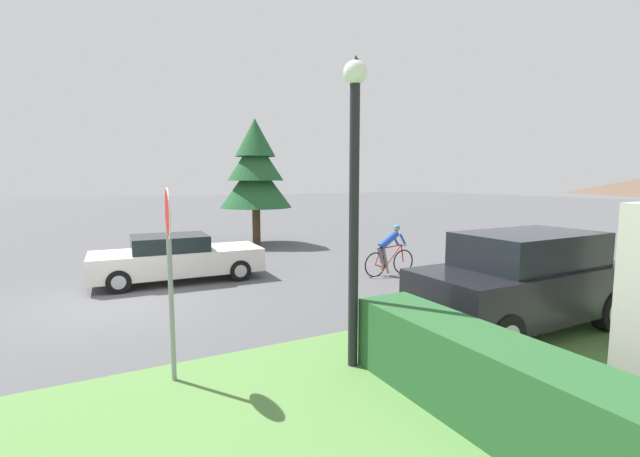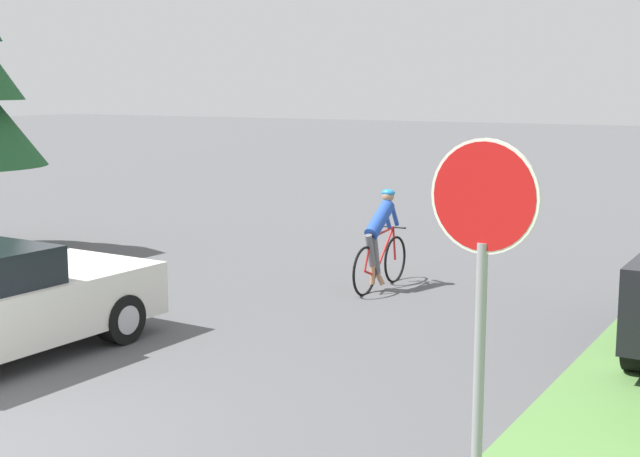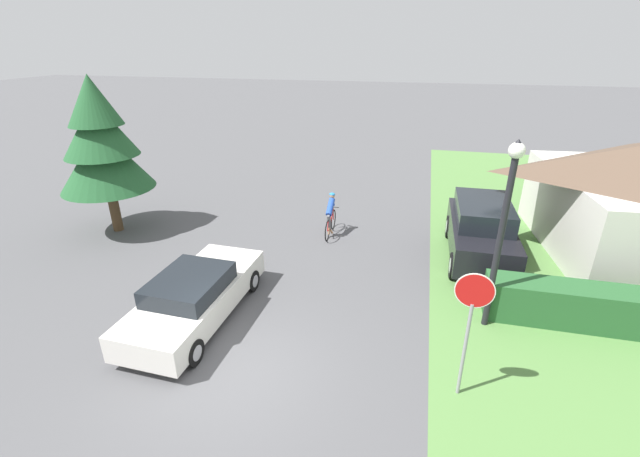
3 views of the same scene
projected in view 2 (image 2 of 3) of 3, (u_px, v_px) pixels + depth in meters
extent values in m
cylinder|color=black|center=(35.00, 302.00, 11.70)|extent=(0.30, 0.62, 0.61)
cylinder|color=#ADADB2|center=(35.00, 302.00, 11.70)|extent=(0.31, 0.37, 0.36)
cylinder|color=black|center=(120.00, 319.00, 10.88)|extent=(0.30, 0.62, 0.61)
cylinder|color=#ADADB2|center=(120.00, 319.00, 10.88)|extent=(0.31, 0.37, 0.36)
torus|color=black|center=(365.00, 271.00, 13.39)|extent=(0.05, 0.76, 0.76)
torus|color=black|center=(395.00, 260.00, 14.31)|extent=(0.05, 0.76, 0.76)
cylinder|color=#B21E1E|center=(373.00, 257.00, 13.60)|extent=(0.04, 0.18, 0.61)
cylinder|color=#B21E1E|center=(384.00, 251.00, 13.93)|extent=(0.04, 0.67, 0.69)
cylinder|color=#B21E1E|center=(382.00, 233.00, 13.82)|extent=(0.04, 0.79, 0.10)
cylinder|color=#B21E1E|center=(370.00, 273.00, 13.55)|extent=(0.04, 0.35, 0.16)
cylinder|color=#B21E1E|center=(368.00, 255.00, 13.44)|extent=(0.03, 0.22, 0.49)
cylinder|color=#B21E1E|center=(394.00, 243.00, 14.23)|extent=(0.04, 0.12, 0.55)
cylinder|color=black|center=(393.00, 227.00, 14.15)|extent=(0.44, 0.03, 0.02)
ellipsoid|color=black|center=(371.00, 237.00, 13.48)|extent=(0.08, 0.20, 0.05)
cylinder|color=slate|center=(371.00, 250.00, 13.51)|extent=(0.11, 0.25, 0.51)
cylinder|color=slate|center=(375.00, 254.00, 13.66)|extent=(0.11, 0.26, 0.67)
cylinder|color=tan|center=(372.00, 274.00, 13.63)|extent=(0.08, 0.08, 0.30)
cylinder|color=tan|center=(380.00, 279.00, 13.76)|extent=(0.17, 0.08, 0.21)
cylinder|color=#264CB2|center=(380.00, 219.00, 13.70)|extent=(0.22, 0.71, 0.57)
cylinder|color=#264CB2|center=(387.00, 218.00, 13.92)|extent=(0.07, 0.26, 0.36)
cylinder|color=#264CB2|center=(395.00, 216.00, 14.15)|extent=(0.07, 0.26, 0.36)
sphere|color=tan|center=(388.00, 196.00, 13.90)|extent=(0.19, 0.19, 0.19)
ellipsoid|color=#267FBF|center=(388.00, 193.00, 13.89)|extent=(0.22, 0.18, 0.12)
cylinder|color=black|center=(640.00, 335.00, 9.80)|extent=(0.27, 0.80, 0.80)
cylinder|color=#ADADB2|center=(640.00, 335.00, 9.80)|extent=(0.28, 0.47, 0.46)
cylinder|color=gray|center=(478.00, 409.00, 5.67)|extent=(0.07, 0.07, 2.16)
cylinder|color=red|center=(484.00, 197.00, 5.45)|extent=(0.68, 0.08, 0.68)
cylinder|color=silver|center=(484.00, 197.00, 5.45)|extent=(0.72, 0.07, 0.72)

